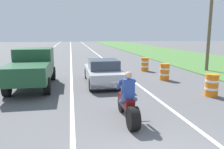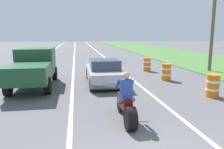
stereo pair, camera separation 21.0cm
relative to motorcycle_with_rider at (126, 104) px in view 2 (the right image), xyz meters
The scene contains 11 objects.
lane_stripe_left_solid 18.01m from the motorcycle_with_rider, 107.22° to the left, with size 0.14×120.00×0.01m, color white.
lane_stripe_right_solid 17.31m from the motorcycle_with_rider, 83.79° to the left, with size 0.14×120.00×0.01m, color white.
lane_stripe_centre_dashed 17.29m from the motorcycle_with_rider, 95.75° to the left, with size 0.14×120.00×0.01m, color white.
grass_verge_right 20.97m from the motorcycle_with_rider, 55.11° to the left, with size 10.00×120.00×0.06m, color #477538.
motorcycle_with_rider is the anchor object (origin of this frame).
sports_car_silver 5.64m from the motorcycle_with_rider, 89.66° to the left, with size 1.84×4.30×1.37m.
pickup_truck_left_lane_dark_green 6.59m from the motorcycle_with_rider, 124.21° to the left, with size 2.02×4.80×1.98m.
utility_pole_roadside 12.34m from the motorcycle_with_rider, 45.62° to the left, with size 0.24×0.24×8.11m, color brown.
construction_barrel_nearest 4.95m from the motorcycle_with_rider, 26.66° to the left, with size 0.58×0.58×1.00m.
construction_barrel_mid 7.07m from the motorcycle_with_rider, 57.25° to the left, with size 0.58×0.58×1.00m.
construction_barrel_far 10.11m from the motorcycle_with_rider, 68.27° to the left, with size 0.58×0.58×1.00m.
Camera 2 is at (-1.56, -3.66, 2.74)m, focal length 35.52 mm.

